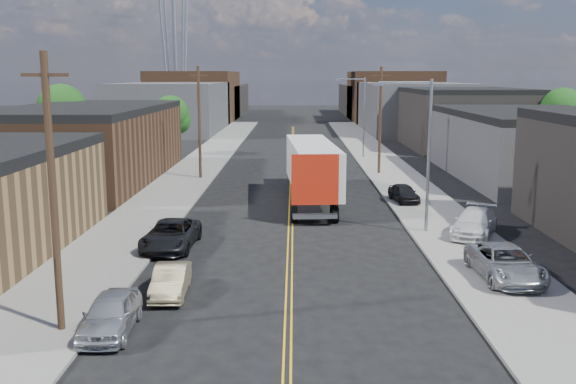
{
  "coord_description": "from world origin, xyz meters",
  "views": [
    {
      "loc": [
        0.22,
        -11.87,
        9.18
      ],
      "look_at": [
        -0.14,
        24.84,
        2.5
      ],
      "focal_mm": 40.0,
      "sensor_mm": 36.0,
      "label": 1
    }
  ],
  "objects_px": {
    "car_left_a": "(111,314)",
    "car_right_lot_c": "(404,193)",
    "car_right_lot_a": "(505,263)",
    "car_left_c": "(171,235)",
    "car_right_lot_b": "(475,223)",
    "semi_truck": "(311,166)",
    "car_left_b": "(171,281)"
  },
  "relations": [
    {
      "from": "car_left_a",
      "to": "car_right_lot_c",
      "type": "height_order",
      "value": "car_left_a"
    },
    {
      "from": "car_left_a",
      "to": "car_right_lot_a",
      "type": "distance_m",
      "value": 17.21
    },
    {
      "from": "car_left_c",
      "to": "car_right_lot_b",
      "type": "distance_m",
      "value": 17.15
    },
    {
      "from": "car_left_a",
      "to": "car_left_c",
      "type": "height_order",
      "value": "car_left_c"
    },
    {
      "from": "car_left_a",
      "to": "car_left_c",
      "type": "bearing_deg",
      "value": 88.51
    },
    {
      "from": "car_left_a",
      "to": "semi_truck",
      "type": "bearing_deg",
      "value": 71.16
    },
    {
      "from": "car_left_b",
      "to": "car_left_c",
      "type": "xyz_separation_m",
      "value": [
        -1.4,
        7.41,
        0.12
      ]
    },
    {
      "from": "car_left_c",
      "to": "car_right_lot_a",
      "type": "distance_m",
      "value": 17.03
    },
    {
      "from": "car_left_b",
      "to": "car_right_lot_c",
      "type": "height_order",
      "value": "car_right_lot_c"
    },
    {
      "from": "car_right_lot_a",
      "to": "car_right_lot_c",
      "type": "bearing_deg",
      "value": 92.79
    },
    {
      "from": "car_left_a",
      "to": "car_left_c",
      "type": "distance_m",
      "value": 11.46
    },
    {
      "from": "car_left_b",
      "to": "car_right_lot_a",
      "type": "distance_m",
      "value": 14.86
    },
    {
      "from": "car_right_lot_b",
      "to": "car_right_lot_c",
      "type": "height_order",
      "value": "car_right_lot_b"
    },
    {
      "from": "semi_truck",
      "to": "car_right_lot_a",
      "type": "relative_size",
      "value": 3.22
    },
    {
      "from": "semi_truck",
      "to": "car_left_c",
      "type": "bearing_deg",
      "value": -123.68
    },
    {
      "from": "semi_truck",
      "to": "car_right_lot_a",
      "type": "bearing_deg",
      "value": -70.85
    },
    {
      "from": "car_left_b",
      "to": "car_left_c",
      "type": "relative_size",
      "value": 0.71
    },
    {
      "from": "semi_truck",
      "to": "car_right_lot_a",
      "type": "height_order",
      "value": "semi_truck"
    },
    {
      "from": "car_right_lot_b",
      "to": "car_right_lot_c",
      "type": "relative_size",
      "value": 1.36
    },
    {
      "from": "car_right_lot_b",
      "to": "semi_truck",
      "type": "bearing_deg",
      "value": 153.32
    },
    {
      "from": "car_right_lot_c",
      "to": "car_left_c",
      "type": "bearing_deg",
      "value": -148.52
    },
    {
      "from": "car_right_lot_a",
      "to": "car_right_lot_c",
      "type": "distance_m",
      "value": 18.07
    },
    {
      "from": "car_left_c",
      "to": "car_right_lot_a",
      "type": "height_order",
      "value": "car_right_lot_a"
    },
    {
      "from": "semi_truck",
      "to": "car_left_c",
      "type": "height_order",
      "value": "semi_truck"
    },
    {
      "from": "car_right_lot_a",
      "to": "car_right_lot_c",
      "type": "height_order",
      "value": "car_right_lot_a"
    },
    {
      "from": "car_left_a",
      "to": "car_right_lot_b",
      "type": "distance_m",
      "value": 21.99
    },
    {
      "from": "car_left_a",
      "to": "car_right_lot_a",
      "type": "bearing_deg",
      "value": 18.91
    },
    {
      "from": "semi_truck",
      "to": "car_right_lot_b",
      "type": "bearing_deg",
      "value": -55.24
    },
    {
      "from": "car_left_c",
      "to": "car_right_lot_c",
      "type": "bearing_deg",
      "value": 42.91
    },
    {
      "from": "semi_truck",
      "to": "car_right_lot_b",
      "type": "distance_m",
      "value": 14.58
    },
    {
      "from": "car_right_lot_a",
      "to": "car_right_lot_b",
      "type": "xyz_separation_m",
      "value": [
        0.82,
        8.0,
        0.0
      ]
    },
    {
      "from": "car_left_a",
      "to": "car_right_lot_a",
      "type": "relative_size",
      "value": 0.79
    }
  ]
}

